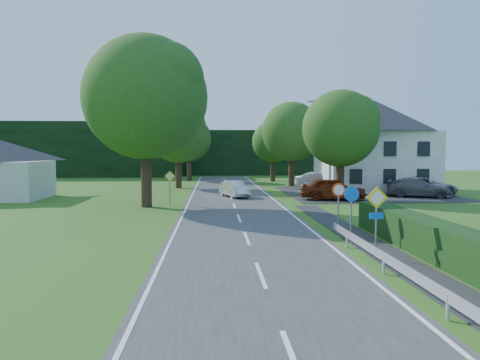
{
  "coord_description": "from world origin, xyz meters",
  "views": [
    {
      "loc": [
        -1.45,
        -8.08,
        3.85
      ],
      "look_at": [
        0.16,
        19.89,
        2.08
      ],
      "focal_mm": 35.0,
      "sensor_mm": 36.0,
      "label": 1
    }
  ],
  "objects": [
    {
      "name": "sign_priority_left",
      "position": [
        -4.5,
        24.98,
        1.72
      ],
      "size": [
        0.78,
        0.09,
        2.44
      ],
      "color": "gray",
      "rests_on": "ground"
    },
    {
      "name": "sign_roundabout",
      "position": [
        4.3,
        10.98,
        1.67
      ],
      "size": [
        0.64,
        0.08,
        2.37
      ],
      "color": "gray",
      "rests_on": "ground"
    },
    {
      "name": "sign_speed_limit",
      "position": [
        4.3,
        12.97,
        1.77
      ],
      "size": [
        0.64,
        0.11,
        2.37
      ],
      "color": "gray",
      "rests_on": "ground"
    },
    {
      "name": "tree_main",
      "position": [
        -6.0,
        24.0,
        5.82
      ],
      "size": [
        9.4,
        9.4,
        11.64
      ],
      "primitive_type": null,
      "color": "#274E17",
      "rests_on": "ground"
    },
    {
      "name": "parked_car_silver_b",
      "position": [
        16.29,
        30.39,
        0.83
      ],
      "size": [
        5.74,
        2.76,
        1.58
      ],
      "primitive_type": "imported",
      "rotation": [
        0.0,
        0.0,
        1.54
      ],
      "color": "#A4A5AB",
      "rests_on": "parking_pad"
    },
    {
      "name": "parked_car_silver_a",
      "position": [
        9.19,
        37.0,
        0.9
      ],
      "size": [
        5.46,
        2.75,
        1.72
      ],
      "primitive_type": "imported",
      "rotation": [
        0.0,
        0.0,
        1.38
      ],
      "color": "#ABABAF",
      "rests_on": "parking_pad"
    },
    {
      "name": "parked_car_grey",
      "position": [
        15.42,
        29.23,
        0.77
      ],
      "size": [
        5.42,
        3.77,
        1.46
      ],
      "primitive_type": "imported",
      "rotation": [
        0.0,
        0.0,
        1.19
      ],
      "color": "#55555B",
      "rests_on": "parking_pad"
    },
    {
      "name": "house_white",
      "position": [
        14.0,
        36.0,
        4.41
      ],
      "size": [
        10.6,
        8.4,
        8.6
      ],
      "color": "silver",
      "rests_on": "ground"
    },
    {
      "name": "treeline_left",
      "position": [
        -28.0,
        62.0,
        4.0
      ],
      "size": [
        44.0,
        6.0,
        8.0
      ],
      "primitive_type": "cube",
      "color": "black",
      "rests_on": "ground"
    },
    {
      "name": "tree_right_mid",
      "position": [
        8.5,
        28.0,
        4.29
      ],
      "size": [
        7.0,
        7.0,
        8.58
      ],
      "primitive_type": null,
      "color": "#274E17",
      "rests_on": "ground"
    },
    {
      "name": "tree_right_far",
      "position": [
        7.0,
        42.0,
        4.54
      ],
      "size": [
        7.4,
        7.4,
        9.09
      ],
      "primitive_type": null,
      "color": "#274E17",
      "rests_on": "ground"
    },
    {
      "name": "moving_car",
      "position": [
        0.3,
        30.06,
        0.71
      ],
      "size": [
        2.59,
        4.29,
        1.34
      ],
      "primitive_type": "imported",
      "rotation": [
        0.0,
        0.0,
        0.31
      ],
      "color": "silver",
      "rests_on": "road"
    },
    {
      "name": "line_edge_right",
      "position": [
        3.25,
        20.0,
        0.04
      ],
      "size": [
        0.12,
        80.0,
        0.01
      ],
      "primitive_type": "cube",
      "color": "white",
      "rests_on": "road"
    },
    {
      "name": "tree_left_far",
      "position": [
        -5.0,
        40.0,
        4.29
      ],
      "size": [
        7.0,
        7.0,
        8.58
      ],
      "primitive_type": null,
      "color": "#274E17",
      "rests_on": "ground"
    },
    {
      "name": "tree_left_back",
      "position": [
        -4.5,
        52.0,
        4.04
      ],
      "size": [
        6.6,
        6.6,
        8.07
      ],
      "primitive_type": null,
      "color": "#274E17",
      "rests_on": "ground"
    },
    {
      "name": "streetlight",
      "position": [
        8.06,
        30.0,
        4.46
      ],
      "size": [
        2.03,
        0.18,
        8.0
      ],
      "color": "gray",
      "rests_on": "ground"
    },
    {
      "name": "line_centre",
      "position": [
        0.0,
        20.0,
        0.04
      ],
      "size": [
        0.12,
        80.0,
        0.01
      ],
      "primitive_type": null,
      "color": "white",
      "rests_on": "road"
    },
    {
      "name": "parasol",
      "position": [
        13.06,
        35.0,
        0.98
      ],
      "size": [
        2.18,
        2.21,
        1.87
      ],
      "primitive_type": "imported",
      "rotation": [
        0.0,
        0.0,
        0.07
      ],
      "color": "#AE1B0D",
      "rests_on": "parking_pad"
    },
    {
      "name": "treeline_right",
      "position": [
        8.0,
        66.0,
        3.5
      ],
      "size": [
        30.0,
        5.0,
        7.0
      ],
      "primitive_type": "cube",
      "color": "black",
      "rests_on": "ground"
    },
    {
      "name": "sign_priority_right",
      "position": [
        4.3,
        7.98,
        1.8
      ],
      "size": [
        0.78,
        0.09,
        2.59
      ],
      "color": "gray",
      "rests_on": "ground"
    },
    {
      "name": "parked_car_red",
      "position": [
        7.8,
        27.4,
        0.89
      ],
      "size": [
        5.3,
        3.04,
        1.7
      ],
      "primitive_type": "imported",
      "rotation": [
        0.0,
        0.0,
        1.35
      ],
      "color": "#621F0A",
      "rests_on": "parking_pad"
    },
    {
      "name": "motorcycle",
      "position": [
        -0.11,
        35.91,
        0.5
      ],
      "size": [
        0.73,
        1.77,
        0.91
      ],
      "primitive_type": "imported",
      "rotation": [
        0.0,
        0.0,
        0.08
      ],
      "color": "black",
      "rests_on": "road"
    },
    {
      "name": "road",
      "position": [
        0.0,
        20.0,
        0.02
      ],
      "size": [
        7.0,
        80.0,
        0.04
      ],
      "primitive_type": "cube",
      "color": "#373739",
      "rests_on": "ground"
    },
    {
      "name": "parking_pad",
      "position": [
        12.0,
        33.0,
        0.02
      ],
      "size": [
        14.0,
        16.0,
        0.04
      ],
      "primitive_type": "cube",
      "color": "black",
      "rests_on": "ground"
    },
    {
      "name": "tree_right_back",
      "position": [
        6.0,
        50.0,
        3.78
      ],
      "size": [
        6.2,
        6.2,
        7.56
      ],
      "primitive_type": null,
      "color": "#274E17",
      "rests_on": "ground"
    },
    {
      "name": "line_edge_left",
      "position": [
        -3.25,
        20.0,
        0.04
      ],
      "size": [
        0.12,
        80.0,
        0.01
      ],
      "primitive_type": "cube",
      "color": "white",
      "rests_on": "road"
    }
  ]
}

